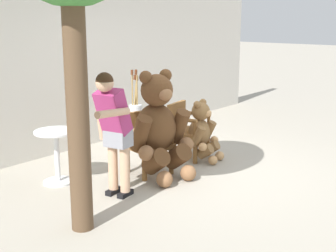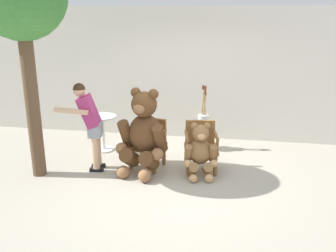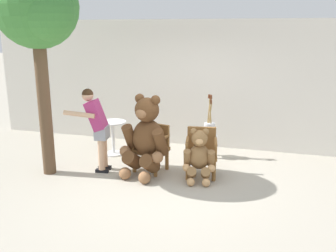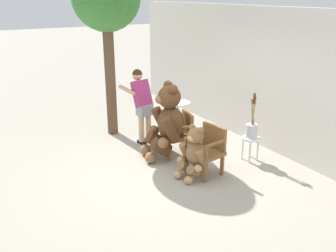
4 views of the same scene
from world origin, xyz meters
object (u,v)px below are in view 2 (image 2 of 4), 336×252
at_px(teddy_bear_small, 200,151).
at_px(brush_bucket, 204,118).
at_px(teddy_bear_large, 143,132).
at_px(wooden_chair_right, 201,145).
at_px(white_stool, 203,132).
at_px(wooden_chair_left, 149,142).
at_px(person_visitor, 90,120).
at_px(round_side_table, 103,129).

height_order(teddy_bear_small, brush_bucket, brush_bucket).
xyz_separation_m(teddy_bear_large, brush_bucket, (0.93, 1.30, -0.08)).
relative_size(wooden_chair_right, teddy_bear_small, 0.91).
height_order(teddy_bear_large, white_stool, teddy_bear_large).
bearing_deg(teddy_bear_large, wooden_chair_left, 82.81).
distance_m(person_visitor, brush_bucket, 2.32).
bearing_deg(wooden_chair_left, white_stool, 49.33).
height_order(teddy_bear_small, white_stool, teddy_bear_small).
height_order(wooden_chair_right, teddy_bear_large, teddy_bear_large).
distance_m(wooden_chair_right, round_side_table, 2.11).
distance_m(wooden_chair_left, brush_bucket, 1.38).
bearing_deg(wooden_chair_left, teddy_bear_large, -97.19).
height_order(teddy_bear_large, brush_bucket, teddy_bear_large).
relative_size(teddy_bear_small, round_side_table, 1.31).
height_order(wooden_chair_right, brush_bucket, brush_bucket).
distance_m(wooden_chair_right, teddy_bear_small, 0.29).
height_order(wooden_chair_left, brush_bucket, brush_bucket).
relative_size(wooden_chair_right, teddy_bear_large, 0.58).
height_order(wooden_chair_right, round_side_table, wooden_chair_right).
bearing_deg(brush_bucket, person_visitor, -143.54).
bearing_deg(teddy_bear_large, white_stool, 54.48).
distance_m(wooden_chair_right, brush_bucket, 1.06).
bearing_deg(person_visitor, white_stool, 36.46).
distance_m(wooden_chair_left, white_stool, 1.38).
xyz_separation_m(wooden_chair_left, person_visitor, (-0.96, -0.33, 0.46)).
xyz_separation_m(wooden_chair_left, round_side_table, (-1.08, 0.63, -0.01)).
bearing_deg(person_visitor, round_side_table, 97.28).
xyz_separation_m(wooden_chair_right, teddy_bear_large, (-0.96, -0.26, 0.26)).
relative_size(teddy_bear_small, person_visitor, 0.61).
xyz_separation_m(teddy_bear_small, white_stool, (-0.06, 1.33, -0.11)).
xyz_separation_m(white_stool, brush_bucket, (0.00, 0.00, 0.29)).
relative_size(wooden_chair_right, round_side_table, 1.19).
bearing_deg(round_side_table, wooden_chair_left, -30.13).
relative_size(teddy_bear_large, white_stool, 3.21).
xyz_separation_m(white_stool, round_side_table, (-1.97, -0.41, 0.09)).
distance_m(teddy_bear_large, round_side_table, 1.40).
bearing_deg(person_visitor, wooden_chair_left, 18.91).
bearing_deg(round_side_table, wooden_chair_right, -17.29).
xyz_separation_m(person_visitor, brush_bucket, (1.85, 1.37, -0.28)).
xyz_separation_m(wooden_chair_right, brush_bucket, (-0.04, 1.04, 0.18)).
height_order(white_stool, round_side_table, round_side_table).
height_order(wooden_chair_left, teddy_bear_large, teddy_bear_large).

